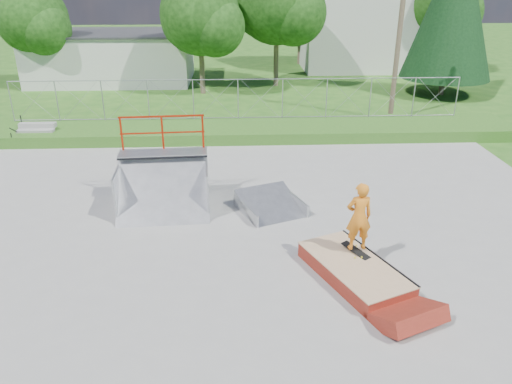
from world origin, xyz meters
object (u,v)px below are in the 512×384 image
quarter_pipe (162,170)px  flat_bank_ramp (271,204)px  grind_box (354,271)px  skater (359,219)px

quarter_pipe → flat_bank_ramp: (3.18, -0.24, -1.08)m
grind_box → quarter_pipe: quarter_pipe is taller
flat_bank_ramp → skater: size_ratio=1.05×
skater → grind_box: bearing=69.0°
flat_bank_ramp → grind_box: bearing=-86.6°
flat_bank_ramp → skater: 3.80m
flat_bank_ramp → skater: skater is taller
grind_box → quarter_pipe: bearing=118.5°
quarter_pipe → skater: size_ratio=1.57×
quarter_pipe → skater: quarter_pipe is taller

